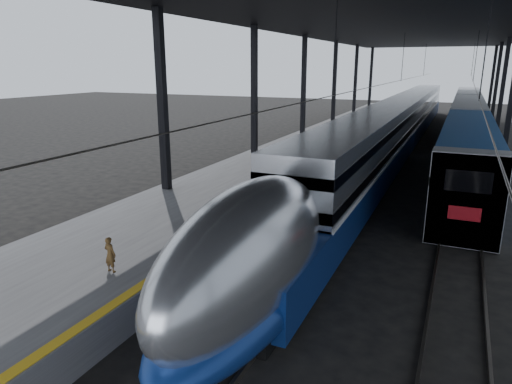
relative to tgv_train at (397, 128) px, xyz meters
The scene contains 8 objects.
ground 25.09m from the tgv_train, 94.58° to the right, with size 160.00×160.00×0.00m, color black.
platform 7.52m from the tgv_train, 138.04° to the right, with size 6.00×80.00×1.00m, color #4C4C4F.
yellow_strip 5.70m from the tgv_train, 118.64° to the right, with size 0.30×80.00×0.01m, color gold.
rails 5.82m from the tgv_train, 63.18° to the right, with size 6.52×80.00×0.16m.
canopy 8.79m from the tgv_train, 91.15° to the right, with size 18.00×75.00×9.47m.
tgv_train is the anchor object (origin of this frame).
second_train 9.04m from the tgv_train, 56.42° to the left, with size 2.63×56.05×3.62m.
child 28.38m from the tgv_train, 98.13° to the right, with size 0.38×0.25×1.03m, color #52391B.
Camera 1 is at (6.52, -12.22, 6.60)m, focal length 32.00 mm.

